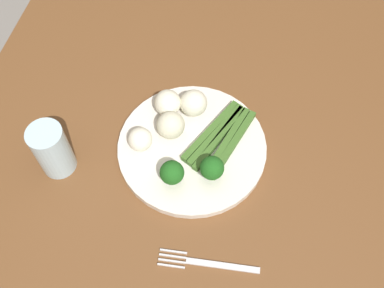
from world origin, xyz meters
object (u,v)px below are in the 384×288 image
cauliflower_mid (140,140)px  broccoli_near_center (172,173)px  broccoli_back_right (214,169)px  cauliflower_outer_edge (171,125)px  fork (207,263)px  plate (192,147)px  dining_table (213,185)px  cauliflower_right (194,103)px  water_glass (52,150)px  asparagus_bundle (222,138)px  cauliflower_front_left (168,103)px

cauliflower_mid → broccoli_near_center: bearing=-127.7°
broccoli_back_right → cauliflower_outer_edge: bearing=52.0°
broccoli_near_center → fork: broccoli_near_center is taller
plate → dining_table: bearing=-113.3°
broccoli_back_right → cauliflower_right: bearing=25.8°
cauliflower_right → plate: bearing=-170.1°
plate → cauliflower_outer_edge: bearing=66.8°
plate → cauliflower_mid: cauliflower_mid is taller
cauliflower_right → fork: cauliflower_right is taller
fork → water_glass: bearing=-26.5°
asparagus_bundle → cauliflower_right: bearing=-105.9°
water_glass → asparagus_bundle: bearing=-69.3°
broccoli_near_center → cauliflower_right: (0.15, -0.01, -0.00)m
plate → asparagus_bundle: asparagus_bundle is taller
fork → asparagus_bundle: bearing=-89.6°
cauliflower_front_left → broccoli_near_center: bearing=-163.4°
cauliflower_front_left → fork: bearing=-154.4°
broccoli_near_center → cauliflower_front_left: bearing=16.6°
dining_table → water_glass: (-0.06, 0.28, 0.15)m
plate → broccoli_near_center: broccoli_near_center is taller
broccoli_back_right → cauliflower_front_left: 0.16m
plate → cauliflower_outer_edge: size_ratio=5.25×
fork → broccoli_near_center: bearing=-59.8°
cauliflower_outer_edge → cauliflower_front_left: (0.05, 0.02, -0.00)m
cauliflower_mid → broccoli_back_right: bearing=-103.3°
cauliflower_right → cauliflower_mid: cauliflower_right is taller
dining_table → asparagus_bundle: 0.12m
asparagus_bundle → broccoli_near_center: 0.13m
cauliflower_front_left → fork: size_ratio=0.31×
asparagus_bundle → cauliflower_right: size_ratio=3.30×
cauliflower_right → cauliflower_outer_edge: size_ratio=0.99×
asparagus_bundle → cauliflower_mid: size_ratio=3.82×
cauliflower_outer_edge → broccoli_back_right: bearing=-128.0°
cauliflower_outer_edge → cauliflower_front_left: cauliflower_outer_edge is taller
broccoli_near_center → cauliflower_mid: bearing=52.3°
water_glass → fork: bearing=-112.4°
broccoli_back_right → cauliflower_right: (0.13, 0.06, -0.00)m
plate → broccoli_near_center: size_ratio=5.27×
dining_table → cauliflower_mid: size_ratio=30.64×
broccoli_back_right → cauliflower_right: size_ratio=1.01×
broccoli_near_center → cauliflower_front_left: (0.14, 0.04, -0.00)m
broccoli_near_center → fork: size_ratio=0.31×
dining_table → cauliflower_outer_edge: 0.17m
cauliflower_front_left → fork: cauliflower_front_left is taller
broccoli_near_center → cauliflower_right: same height
dining_table → cauliflower_outer_edge: size_ratio=26.14×
plate → broccoli_back_right: size_ratio=5.28×
dining_table → cauliflower_right: size_ratio=26.46×
cauliflower_front_left → cauliflower_mid: bearing=161.1°
broccoli_back_right → cauliflower_outer_edge: 0.12m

